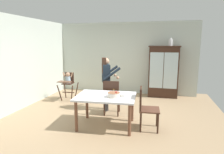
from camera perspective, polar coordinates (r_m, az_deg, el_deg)
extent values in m
plane|color=tan|center=(5.23, -1.76, -11.66)|extent=(6.24, 6.24, 0.00)
cube|color=beige|center=(7.43, 3.84, 5.60)|extent=(5.32, 0.06, 2.70)
cube|color=beige|center=(6.16, -26.11, 3.62)|extent=(0.06, 5.32, 2.70)
cube|color=#382116|center=(7.10, 15.01, 1.37)|extent=(1.02, 0.42, 1.79)
cube|color=#382116|center=(7.03, 15.36, 8.77)|extent=(1.08, 0.48, 0.04)
cube|color=silver|center=(6.88, 13.06, 1.93)|extent=(0.46, 0.01, 1.26)
cube|color=silver|center=(6.89, 17.05, 1.75)|extent=(0.46, 0.01, 1.26)
cube|color=#382116|center=(7.09, 15.04, 2.09)|extent=(0.94, 0.36, 0.02)
cylinder|color=white|center=(7.03, 17.03, 9.75)|extent=(0.13, 0.13, 0.22)
cylinder|color=white|center=(7.03, 17.09, 10.85)|extent=(0.07, 0.07, 0.05)
cylinder|color=#382116|center=(6.69, -15.35, -4.58)|extent=(0.13, 0.14, 0.56)
cylinder|color=#382116|center=(6.52, -11.84, -4.82)|extent=(0.14, 0.13, 0.56)
cylinder|color=#382116|center=(7.08, -13.82, -3.70)|extent=(0.14, 0.13, 0.56)
cylinder|color=#382116|center=(6.91, -10.48, -3.91)|extent=(0.13, 0.14, 0.56)
cube|color=#382116|center=(6.80, -12.86, -4.47)|extent=(0.42, 0.07, 0.02)
cube|color=#382116|center=(6.73, -12.97, -1.83)|extent=(0.36, 0.36, 0.02)
cube|color=#382116|center=(6.83, -12.52, -0.07)|extent=(0.31, 0.05, 0.34)
cube|color=brown|center=(6.47, -13.94, -1.38)|extent=(0.46, 0.27, 0.02)
cylinder|color=#9EBCD1|center=(6.72, -12.95, -0.77)|extent=(0.17, 0.17, 0.22)
sphere|color=tan|center=(6.69, -13.01, 0.72)|extent=(0.15, 0.15, 0.15)
cylinder|color=tan|center=(6.75, -14.10, 0.69)|extent=(0.10, 0.05, 0.17)
cylinder|color=tan|center=(6.64, -11.89, 0.62)|extent=(0.10, 0.05, 0.17)
cylinder|color=#47474C|center=(5.51, -1.65, -5.98)|extent=(0.11, 0.11, 0.82)
cylinder|color=#47474C|center=(5.67, -1.87, -5.51)|extent=(0.11, 0.11, 0.82)
cube|color=#19232D|center=(5.44, -1.80, 1.05)|extent=(0.33, 0.41, 0.52)
cube|color=white|center=(5.46, -0.72, 1.08)|extent=(0.03, 0.06, 0.49)
sphere|color=tan|center=(5.40, -1.82, 4.73)|extent=(0.19, 0.19, 0.19)
cube|color=#382319|center=(5.41, -2.40, 3.45)|extent=(0.17, 0.22, 0.44)
cylinder|color=#19232D|center=(5.26, -0.01, 0.94)|extent=(0.48, 0.26, 0.37)
sphere|color=tan|center=(5.31, 1.69, -0.19)|extent=(0.08, 0.08, 0.08)
cylinder|color=#19232D|center=(5.66, -0.66, 1.59)|extent=(0.48, 0.26, 0.37)
sphere|color=tan|center=(5.70, 0.94, 0.53)|extent=(0.08, 0.08, 0.08)
cube|color=silver|center=(4.44, -1.83, -5.81)|extent=(1.42, 1.07, 0.04)
cylinder|color=brown|center=(4.36, -10.62, -11.44)|extent=(0.07, 0.07, 0.70)
cylinder|color=brown|center=(4.12, 5.25, -12.64)|extent=(0.07, 0.07, 0.70)
cylinder|color=brown|center=(5.06, -7.45, -8.25)|extent=(0.07, 0.07, 0.70)
cylinder|color=brown|center=(4.85, 6.05, -9.04)|extent=(0.07, 0.07, 0.70)
cylinder|color=beige|center=(4.31, 0.52, -5.34)|extent=(0.28, 0.28, 0.10)
cylinder|color=#935B3D|center=(4.30, 0.52, -4.65)|extent=(0.27, 0.27, 0.01)
cylinder|color=#F2E5CC|center=(4.29, 0.52, -4.21)|extent=(0.01, 0.01, 0.06)
cone|color=yellow|center=(4.28, 0.52, -3.66)|extent=(0.02, 0.02, 0.02)
sphere|color=red|center=(4.25, 1.23, -4.53)|extent=(0.04, 0.04, 0.04)
cylinder|color=silver|center=(4.40, 3.46, -5.35)|extent=(0.18, 0.18, 0.05)
cylinder|color=#382116|center=(5.50, 2.17, -8.02)|extent=(0.04, 0.04, 0.45)
cylinder|color=#382116|center=(5.55, -1.68, -7.87)|extent=(0.04, 0.04, 0.45)
cylinder|color=#382116|center=(5.15, 1.79, -9.30)|extent=(0.04, 0.04, 0.45)
cylinder|color=#382116|center=(5.20, -2.32, -9.12)|extent=(0.04, 0.04, 0.45)
cube|color=brown|center=(5.28, -0.01, -6.09)|extent=(0.49, 0.49, 0.03)
cube|color=#382116|center=(5.02, -0.30, -3.94)|extent=(0.42, 0.09, 0.48)
cylinder|color=#382116|center=(5.00, 1.86, -4.00)|extent=(0.03, 0.03, 0.48)
cylinder|color=#382116|center=(5.04, -2.45, -3.86)|extent=(0.03, 0.03, 0.48)
cylinder|color=#382116|center=(4.36, 13.50, -13.34)|extent=(0.04, 0.04, 0.45)
cylinder|color=#382116|center=(4.70, 13.23, -11.55)|extent=(0.04, 0.04, 0.45)
cylinder|color=#382116|center=(4.35, 8.50, -13.22)|extent=(0.04, 0.04, 0.45)
cylinder|color=#382116|center=(4.69, 8.63, -11.43)|extent=(0.04, 0.04, 0.45)
cube|color=brown|center=(4.44, 11.07, -9.49)|extent=(0.47, 0.47, 0.03)
cube|color=#382116|center=(4.36, 8.54, -6.25)|extent=(0.07, 0.42, 0.48)
cylinder|color=#382116|center=(4.17, 8.47, -6.99)|extent=(0.03, 0.03, 0.48)
cylinder|color=#382116|center=(4.54, 8.60, -5.58)|extent=(0.03, 0.03, 0.48)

